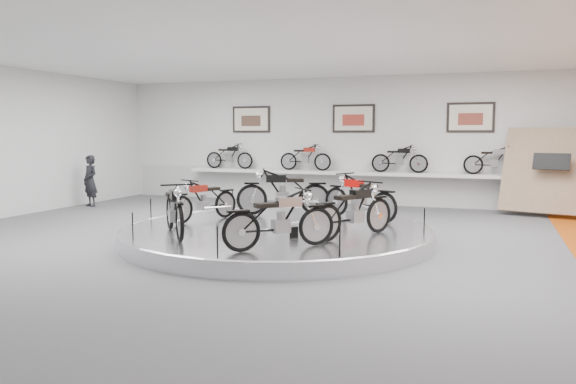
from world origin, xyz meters
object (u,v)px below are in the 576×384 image
(bike_b, at_px, (283,191))
(shelf, at_px, (351,173))
(bike_e, at_px, (280,219))
(bike_f, at_px, (354,210))
(bike_c, at_px, (204,200))
(bike_d, at_px, (174,209))
(visitor, at_px, (90,181))
(display_platform, at_px, (278,234))
(bike_a, at_px, (360,197))

(bike_b, bearing_deg, shelf, -119.13)
(bike_e, bearing_deg, bike_f, 13.58)
(shelf, height_order, bike_c, bike_c)
(shelf, bearing_deg, bike_b, -96.28)
(bike_c, distance_m, bike_f, 3.66)
(bike_c, distance_m, bike_d, 1.80)
(bike_d, distance_m, bike_f, 3.40)
(bike_b, bearing_deg, bike_d, 50.24)
(bike_b, relative_size, visitor, 1.20)
(bike_c, bearing_deg, bike_b, 159.78)
(bike_d, height_order, bike_e, bike_d)
(display_platform, height_order, visitor, visitor)
(bike_a, height_order, bike_d, bike_a)
(bike_b, bearing_deg, visitor, -35.53)
(display_platform, distance_m, shelf, 6.46)
(bike_c, bearing_deg, bike_d, 31.61)
(bike_b, height_order, bike_f, bike_b)
(bike_f, bearing_deg, bike_d, 136.52)
(shelf, distance_m, bike_f, 7.16)
(bike_c, bearing_deg, display_platform, 103.95)
(visitor, bearing_deg, bike_b, 7.82)
(shelf, relative_size, bike_d, 6.29)
(visitor, bearing_deg, display_platform, -3.41)
(bike_e, bearing_deg, visitor, 103.15)
(bike_f, bearing_deg, bike_a, 39.58)
(bike_a, bearing_deg, bike_c, 51.08)
(display_platform, height_order, shelf, shelf)
(display_platform, relative_size, bike_c, 3.98)
(display_platform, xyz_separation_m, bike_d, (-1.51, -1.54, 0.66))
(shelf, xyz_separation_m, bike_f, (1.74, -6.94, -0.18))
(bike_a, distance_m, bike_d, 4.26)
(shelf, distance_m, bike_a, 4.98)
(bike_b, height_order, bike_d, bike_b)
(shelf, bearing_deg, display_platform, -90.00)
(display_platform, xyz_separation_m, bike_c, (-1.83, 0.23, 0.62))
(visitor, bearing_deg, bike_a, 9.73)
(shelf, bearing_deg, visitor, -157.14)
(bike_b, xyz_separation_m, bike_f, (2.26, -2.27, -0.04))
(bike_a, relative_size, bike_d, 1.01)
(bike_c, xyz_separation_m, visitor, (-5.57, 3.05, 0.02))
(bike_a, height_order, bike_c, bike_a)
(bike_e, bearing_deg, shelf, 51.46)
(bike_b, xyz_separation_m, visitor, (-6.89, 1.55, -0.07))
(shelf, relative_size, bike_e, 6.37)
(visitor, bearing_deg, bike_e, -12.29)
(bike_c, relative_size, bike_f, 0.91)
(bike_a, height_order, bike_e, bike_a)
(visitor, bearing_deg, shelf, 43.35)
(bike_d, height_order, bike_f, bike_f)
(display_platform, distance_m, bike_a, 2.21)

